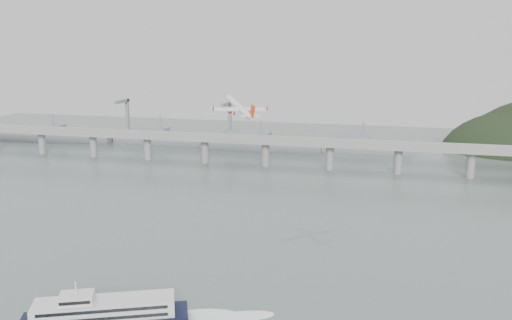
# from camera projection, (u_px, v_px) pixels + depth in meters

# --- Properties ---
(ground) EXTENTS (900.00, 900.00, 0.00)m
(ground) POSITION_uv_depth(u_px,v_px,m) (223.00, 270.00, 226.13)
(ground) COLOR slate
(ground) RESTS_ON ground
(bridge) EXTENTS (800.00, 22.00, 23.90)m
(bridge) POSITION_uv_depth(u_px,v_px,m) (302.00, 146.00, 412.27)
(bridge) COLOR gray
(bridge) RESTS_ON ground
(distant_fleet) EXTENTS (453.00, 60.90, 40.00)m
(distant_fleet) POSITION_uv_depth(u_px,v_px,m) (153.00, 138.00, 514.19)
(distant_fleet) COLOR slate
(distant_fleet) RESTS_ON ground
(ferry) EXTENTS (84.33, 43.52, 16.90)m
(ferry) POSITION_uv_depth(u_px,v_px,m) (105.00, 315.00, 179.33)
(ferry) COLOR black
(ferry) RESTS_ON ground
(airliner) EXTENTS (27.54, 29.14, 13.25)m
(airliner) POSITION_uv_depth(u_px,v_px,m) (239.00, 108.00, 289.29)
(airliner) COLOR white
(airliner) RESTS_ON ground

